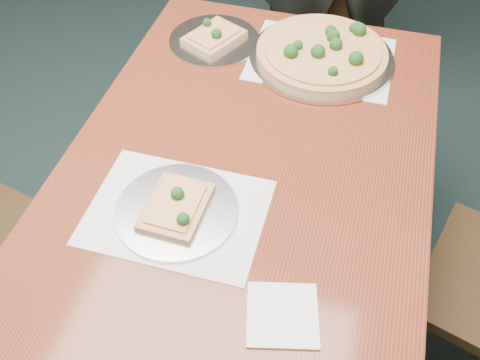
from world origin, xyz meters
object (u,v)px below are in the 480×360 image
(pizza_pan, at_px, (323,53))
(slice_plate_far, at_px, (214,39))
(dining_table, at_px, (240,204))
(slice_plate_near, at_px, (177,209))
(chair_far, at_px, (316,23))

(pizza_pan, relative_size, slice_plate_far, 1.53)
(slice_plate_far, bearing_deg, dining_table, -66.53)
(slice_plate_near, bearing_deg, pizza_pan, 71.69)
(chair_far, xyz_separation_m, pizza_pan, (0.09, -0.56, 0.26))
(slice_plate_far, bearing_deg, pizza_pan, 0.12)
(dining_table, height_order, slice_plate_near, slice_plate_near)
(dining_table, relative_size, chair_far, 1.65)
(chair_far, bearing_deg, slice_plate_far, -115.95)
(pizza_pan, bearing_deg, chair_far, 99.15)
(pizza_pan, distance_m, slice_plate_far, 0.34)
(dining_table, distance_m, pizza_pan, 0.55)
(slice_plate_near, bearing_deg, chair_far, 83.93)
(dining_table, relative_size, slice_plate_near, 5.36)
(slice_plate_near, xyz_separation_m, slice_plate_far, (-0.12, 0.66, -0.00))
(chair_far, height_order, pizza_pan, chair_far)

